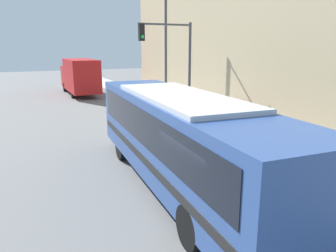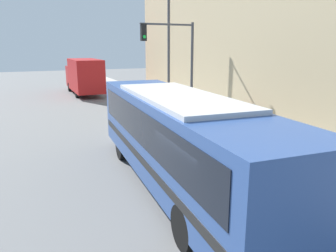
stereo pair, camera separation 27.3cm
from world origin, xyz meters
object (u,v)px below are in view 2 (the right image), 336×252
at_px(traffic_light_pole, 176,55).
at_px(street_lamp, 164,44).
at_px(city_bus, 178,135).
at_px(parking_meter, 219,116).
at_px(fire_hydrant, 252,139).
at_px(pedestrian_near_corner, 240,115).
at_px(delivery_truck, 84,75).

bearing_deg(traffic_light_pole, street_lamp, 76.52).
distance_m(city_bus, parking_meter, 6.84).
height_order(city_bus, fire_hydrant, city_bus).
bearing_deg(fire_hydrant, traffic_light_pole, 98.62).
xyz_separation_m(fire_hydrant, pedestrian_near_corner, (1.49, 3.01, 0.39)).
bearing_deg(street_lamp, traffic_light_pole, -103.48).
height_order(delivery_truck, pedestrian_near_corner, delivery_truck).
bearing_deg(pedestrian_near_corner, fire_hydrant, -116.27).
distance_m(parking_meter, pedestrian_near_corner, 1.51).
xyz_separation_m(fire_hydrant, street_lamp, (-0.06, 9.66, 4.17)).
bearing_deg(pedestrian_near_corner, delivery_truck, 105.64).
relative_size(fire_hydrant, pedestrian_near_corner, 0.52).
bearing_deg(street_lamp, parking_meter, -89.46).
bearing_deg(parking_meter, pedestrian_near_corner, 10.45).
bearing_deg(traffic_light_pole, fire_hydrant, -81.38).
height_order(parking_meter, pedestrian_near_corner, pedestrian_near_corner).
bearing_deg(parking_meter, traffic_light_pole, 105.40).
bearing_deg(pedestrian_near_corner, parking_meter, -169.55).
bearing_deg(traffic_light_pole, parking_meter, -74.60).
xyz_separation_m(delivery_truck, traffic_light_pole, (2.67, -15.06, 2.26)).
distance_m(city_bus, street_lamp, 13.03).
bearing_deg(fire_hydrant, street_lamp, 90.38).
distance_m(delivery_truck, parking_meter, 18.76).
bearing_deg(delivery_truck, city_bus, -92.79).
xyz_separation_m(city_bus, parking_meter, (4.73, 4.89, -0.74)).
distance_m(city_bus, traffic_light_pole, 9.34).
relative_size(fire_hydrant, parking_meter, 0.61).
relative_size(fire_hydrant, traffic_light_pole, 0.14).
height_order(fire_hydrant, parking_meter, parking_meter).
bearing_deg(delivery_truck, pedestrian_near_corner, -74.36).
bearing_deg(fire_hydrant, pedestrian_near_corner, 63.73).
xyz_separation_m(traffic_light_pole, pedestrian_near_corner, (2.41, -3.07, -3.10)).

